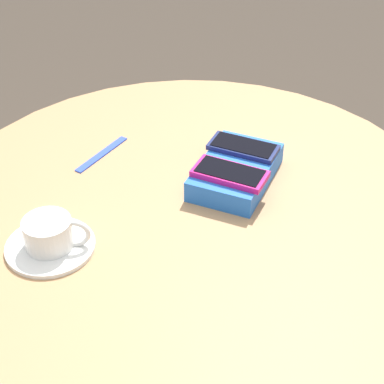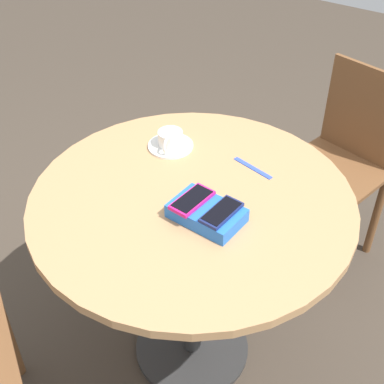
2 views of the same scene
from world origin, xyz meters
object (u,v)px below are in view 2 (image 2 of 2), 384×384
(saucer, at_px, (171,146))
(lanyard_strap, at_px, (253,168))
(chair_far_side, at_px, (339,166))
(coffee_cup, at_px, (170,139))
(phone_box, at_px, (207,213))
(phone_magenta, at_px, (192,200))
(round_table, at_px, (192,228))
(phone_navy, at_px, (222,212))

(saucer, bearing_deg, lanyard_strap, -170.77)
(saucer, xyz_separation_m, chair_far_side, (-0.41, -0.67, -0.32))
(coffee_cup, distance_m, lanyard_strap, 0.30)
(chair_far_side, bearing_deg, phone_box, 83.36)
(phone_magenta, bearing_deg, phone_box, -177.25)
(phone_magenta, distance_m, coffee_cup, 0.36)
(saucer, relative_size, chair_far_side, 0.18)
(saucer, relative_size, lanyard_strap, 1.01)
(phone_box, distance_m, saucer, 0.39)
(phone_magenta, xyz_separation_m, coffee_cup, (0.26, -0.25, -0.01))
(round_table, xyz_separation_m, coffee_cup, (0.21, -0.18, 0.17))
(phone_box, relative_size, phone_magenta, 1.48)
(phone_magenta, height_order, coffee_cup, coffee_cup)
(round_table, relative_size, saucer, 6.41)
(phone_navy, distance_m, lanyard_strap, 0.30)
(phone_box, distance_m, phone_navy, 0.06)
(lanyard_strap, bearing_deg, chair_far_side, -100.40)
(phone_navy, bearing_deg, coffee_cup, -34.44)
(round_table, bearing_deg, phone_magenta, 124.09)
(lanyard_strap, bearing_deg, coffee_cup, 9.78)
(saucer, distance_m, chair_far_side, 0.85)
(round_table, xyz_separation_m, chair_far_side, (-0.20, -0.85, -0.19))
(saucer, relative_size, coffee_cup, 1.38)
(lanyard_strap, bearing_deg, phone_magenta, 81.92)
(phone_box, relative_size, chair_far_side, 0.24)
(phone_magenta, bearing_deg, phone_navy, -178.61)
(round_table, relative_size, chair_far_side, 1.14)
(phone_box, xyz_separation_m, coffee_cup, (0.31, -0.24, 0.01))
(phone_box, bearing_deg, phone_magenta, 2.75)
(round_table, bearing_deg, phone_box, 146.95)
(round_table, bearing_deg, coffee_cup, -40.69)
(coffee_cup, xyz_separation_m, chair_far_side, (-0.41, -0.67, -0.36))
(round_table, relative_size, coffee_cup, 8.84)
(phone_navy, bearing_deg, phone_box, 0.04)
(saucer, bearing_deg, round_table, 139.01)
(phone_navy, distance_m, saucer, 0.44)
(phone_navy, xyz_separation_m, chair_far_side, (-0.06, -0.91, -0.37))
(phone_box, xyz_separation_m, saucer, (0.31, -0.25, -0.02))
(phone_navy, bearing_deg, round_table, -22.85)
(saucer, height_order, coffee_cup, coffee_cup)
(chair_far_side, bearing_deg, phone_navy, 86.45)
(phone_navy, height_order, phone_magenta, phone_magenta)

